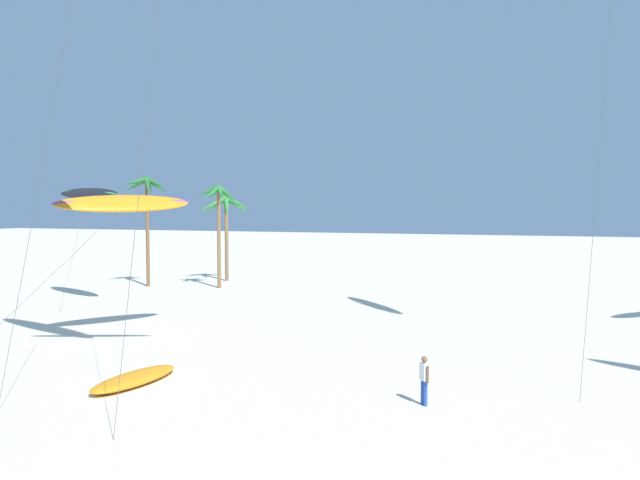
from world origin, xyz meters
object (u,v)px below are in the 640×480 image
palm_tree_2 (226,211)px  palm_tree_1 (219,200)px  person_near_left (424,378)px  flying_kite_8 (124,203)px  grounded_kite_3 (135,378)px  flying_kite_3 (87,193)px  palm_tree_0 (147,192)px

palm_tree_2 → palm_tree_1: bearing=-68.6°
palm_tree_1 → person_near_left: bearing=-48.5°
flying_kite_8 → palm_tree_2: bearing=106.0°
palm_tree_1 → grounded_kite_3: bearing=-67.7°
flying_kite_3 → person_near_left: (25.68, -13.88, -6.69)m
palm_tree_0 → palm_tree_2: 7.18m
palm_tree_0 → grounded_kite_3: palm_tree_0 is taller
palm_tree_2 → person_near_left: bearing=-51.1°
palm_tree_0 → grounded_kite_3: bearing=-55.4°
palm_tree_2 → flying_kite_3: (-3.28, -13.85, 1.26)m
palm_tree_2 → palm_tree_0: bearing=-129.0°
palm_tree_2 → flying_kite_3: 14.29m
flying_kite_3 → grounded_kite_3: 22.53m
palm_tree_2 → flying_kite_3: bearing=-103.3°
person_near_left → grounded_kite_3: bearing=-173.7°
palm_tree_0 → flying_kite_8: bearing=-57.4°
palm_tree_2 → flying_kite_3: flying_kite_3 is taller
palm_tree_2 → person_near_left: (22.40, -27.73, -5.43)m
palm_tree_0 → flying_kite_3: 8.47m
flying_kite_8 → grounded_kite_3: size_ratio=3.09×
palm_tree_2 → flying_kite_8: 23.35m
palm_tree_0 → flying_kite_3: palm_tree_0 is taller
palm_tree_2 → flying_kite_3: size_ratio=0.94×
person_near_left → palm_tree_2: bearing=128.9°
flying_kite_3 → palm_tree_1: bearing=62.3°
palm_tree_1 → flying_kite_3: bearing=-117.7°
flying_kite_3 → person_near_left: size_ratio=4.97×
grounded_kite_3 → flying_kite_3: bearing=135.0°
palm_tree_1 → flying_kite_8: palm_tree_1 is taller
flying_kite_3 → grounded_kite_3: size_ratio=1.97×
palm_tree_0 → palm_tree_1: palm_tree_0 is taller
palm_tree_0 → palm_tree_2: palm_tree_0 is taller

